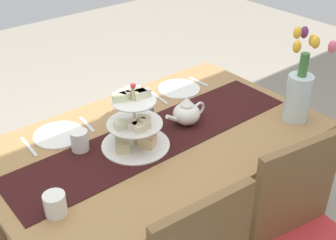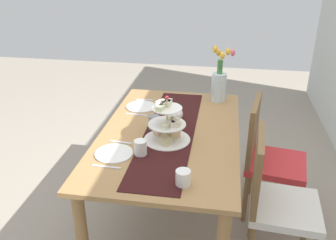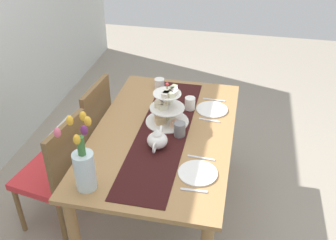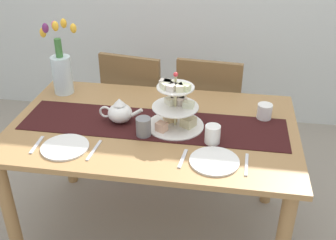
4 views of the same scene
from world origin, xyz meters
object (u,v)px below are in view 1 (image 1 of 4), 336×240
Objects in this scene: teapot at (187,113)px; cream_jug at (55,204)px; knife_right at (29,147)px; mug_white_text at (80,141)px; dinner_plate_left at (179,89)px; fork_left at (198,82)px; dining_table at (157,157)px; tulip_vase at (299,90)px; fork_right at (87,125)px; mug_grey at (146,115)px; dinner_plate_right at (59,135)px; knife_left at (158,97)px; tiered_cake_stand at (135,125)px; chair_left at (309,239)px.

teapot is 0.78m from cream_jug.
mug_white_text reaches higher than knife_right.
cream_jug reaches higher than knife_right.
dinner_plate_left is 2.42× the size of mug_white_text.
knife_right is (-0.09, -0.45, -0.04)m from cream_jug.
mug_white_text reaches higher than dinner_plate_left.
fork_left is (-0.15, 0.00, -0.00)m from dinner_plate_left.
tulip_vase is at bearing 153.98° from dining_table.
tulip_vase is at bearing 144.09° from fork_right.
fork_right and knife_right have the same top height.
fork_left is 0.53m from mug_grey.
knife_right is at bearing -18.61° from mug_grey.
mug_grey is at bearing 154.83° from dinner_plate_right.
knife_left is (0.38, -0.58, -0.15)m from tulip_vase.
tiered_cake_stand is 0.49m from cream_jug.
teapot is at bearing -167.97° from cream_jug.
tulip_vase is 1.13m from dinner_plate_right.
knife_right is 1.79× the size of mug_grey.
teapot is 0.54m from tulip_vase.
tiered_cake_stand is 1.32× the size of dinner_plate_left.
dinner_plate_left is at bearing -97.31° from chair_left.
mug_grey is (0.15, -0.11, -0.01)m from teapot.
dining_table is 4.96× the size of tiered_cake_stand.
tiered_cake_stand is 2.03× the size of fork_right.
teapot is at bearing 165.77° from mug_white_text.
fork_left is at bearing -105.49° from chair_left.
cream_jug is 0.67m from mug_grey.
dining_table is at bearing -26.02° from tulip_vase.
tiered_cake_stand is 0.30m from teapot.
mug_white_text is (0.57, -0.81, 0.30)m from chair_left.
cream_jug is at bearing 15.57° from dining_table.
dining_table is 0.25m from tiered_cake_stand.
knife_right is at bearing -23.31° from teapot.
mug_grey is (0.49, 0.17, 0.05)m from fork_left.
dinner_plate_right is 0.41m from mug_grey.
teapot is (-0.30, -0.00, -0.05)m from tiered_cake_stand.
mug_grey is at bearing -141.53° from tiered_cake_stand.
cream_jug reaches higher than fork_right.
mug_grey is (0.22, -0.80, 0.31)m from chair_left.
knife_left is (0.14, 0.00, -0.00)m from dinner_plate_left.
mug_grey reaches higher than dining_table.
tulip_vase is 1.25m from knife_right.
fork_right is at bearing -37.41° from teapot.
dining_table is at bearing 149.49° from knife_right.
chair_left reaches higher than fork_right.
tulip_vase is at bearing 145.43° from teapot.
tulip_vase is (-0.43, 0.30, 0.10)m from teapot.
teapot is at bearing 143.25° from mug_grey.
teapot is 1.59× the size of fork_left.
dinner_plate_left is 1.35× the size of knife_left.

